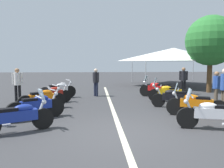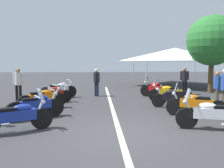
{
  "view_description": "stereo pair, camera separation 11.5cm",
  "coord_description": "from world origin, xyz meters",
  "px_view_note": "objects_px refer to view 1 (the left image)",
  "views": [
    {
      "loc": [
        -6.22,
        0.7,
        1.99
      ],
      "look_at": [
        3.73,
        0.0,
        1.04
      ],
      "focal_mm": 36.78,
      "sensor_mm": 36.0,
      "label": 1
    },
    {
      "loc": [
        -6.22,
        0.58,
        1.99
      ],
      "look_at": [
        3.73,
        0.0,
        1.04
      ],
      "focal_mm": 36.78,
      "sensor_mm": 36.0,
      "label": 2
    }
  ],
  "objects_px": {
    "motorcycle_left_row_0": "(18,117)",
    "bystander_0": "(96,80)",
    "roadside_tree_0": "(211,41)",
    "motorcycle_right_row_3": "(169,93)",
    "motorcycle_right_row_4": "(157,89)",
    "bystander_3": "(183,79)",
    "event_tent": "(174,54)",
    "motorcycle_right_row_2": "(175,98)",
    "bystander_1": "(216,86)",
    "motorcycle_right_row_1": "(195,104)",
    "bystander_4": "(224,86)",
    "motorcycle_left_row_2": "(43,99)",
    "motorcycle_left_row_1": "(37,106)",
    "motorcycle_right_row_0": "(213,114)",
    "motorcycle_left_row_3": "(52,94)",
    "motorcycle_left_row_4": "(58,90)",
    "bystander_2": "(17,82)"
  },
  "relations": [
    {
      "from": "motorcycle_left_row_1",
      "to": "motorcycle_right_row_1",
      "type": "height_order",
      "value": "motorcycle_right_row_1"
    },
    {
      "from": "motorcycle_right_row_1",
      "to": "bystander_2",
      "type": "xyz_separation_m",
      "value": [
        3.79,
        7.59,
        0.52
      ]
    },
    {
      "from": "motorcycle_left_row_0",
      "to": "bystander_1",
      "type": "height_order",
      "value": "bystander_1"
    },
    {
      "from": "motorcycle_left_row_4",
      "to": "bystander_3",
      "type": "bearing_deg",
      "value": -20.24
    },
    {
      "from": "motorcycle_right_row_3",
      "to": "motorcycle_left_row_1",
      "type": "bearing_deg",
      "value": 49.12
    },
    {
      "from": "bystander_3",
      "to": "event_tent",
      "type": "height_order",
      "value": "event_tent"
    },
    {
      "from": "bystander_0",
      "to": "bystander_4",
      "type": "xyz_separation_m",
      "value": [
        -4.49,
        -5.2,
        0.08
      ]
    },
    {
      "from": "motorcycle_left_row_1",
      "to": "motorcycle_left_row_3",
      "type": "bearing_deg",
      "value": 58.26
    },
    {
      "from": "motorcycle_left_row_0",
      "to": "bystander_4",
      "type": "distance_m",
      "value": 7.78
    },
    {
      "from": "motorcycle_left_row_2",
      "to": "event_tent",
      "type": "bearing_deg",
      "value": 15.22
    },
    {
      "from": "bystander_0",
      "to": "roadside_tree_0",
      "type": "height_order",
      "value": "roadside_tree_0"
    },
    {
      "from": "bystander_3",
      "to": "bystander_4",
      "type": "bearing_deg",
      "value": -176.42
    },
    {
      "from": "motorcycle_right_row_0",
      "to": "motorcycle_right_row_2",
      "type": "xyz_separation_m",
      "value": [
        3.27,
        0.02,
        -0.02
      ]
    },
    {
      "from": "motorcycle_left_row_3",
      "to": "motorcycle_right_row_3",
      "type": "xyz_separation_m",
      "value": [
        -0.03,
        -5.77,
        0.02
      ]
    },
    {
      "from": "motorcycle_right_row_2",
      "to": "motorcycle_right_row_4",
      "type": "xyz_separation_m",
      "value": [
        3.13,
        -0.07,
        0.03
      ]
    },
    {
      "from": "bystander_4",
      "to": "motorcycle_right_row_1",
      "type": "bearing_deg",
      "value": 31.65
    },
    {
      "from": "motorcycle_left_row_3",
      "to": "bystander_1",
      "type": "xyz_separation_m",
      "value": [
        -1.02,
        -7.66,
        0.47
      ]
    },
    {
      "from": "motorcycle_right_row_4",
      "to": "event_tent",
      "type": "height_order",
      "value": "event_tent"
    },
    {
      "from": "motorcycle_right_row_4",
      "to": "bystander_2",
      "type": "distance_m",
      "value": 7.53
    },
    {
      "from": "motorcycle_left_row_0",
      "to": "bystander_4",
      "type": "xyz_separation_m",
      "value": [
        2.39,
        -7.38,
        0.56
      ]
    },
    {
      "from": "event_tent",
      "to": "motorcycle_right_row_0",
      "type": "bearing_deg",
      "value": 166.11
    },
    {
      "from": "motorcycle_left_row_1",
      "to": "roadside_tree_0",
      "type": "distance_m",
      "value": 11.9
    },
    {
      "from": "motorcycle_left_row_2",
      "to": "motorcycle_right_row_2",
      "type": "bearing_deg",
      "value": -31.67
    },
    {
      "from": "bystander_1",
      "to": "bystander_2",
      "type": "bearing_deg",
      "value": 9.2
    },
    {
      "from": "motorcycle_right_row_1",
      "to": "event_tent",
      "type": "height_order",
      "value": "event_tent"
    },
    {
      "from": "motorcycle_left_row_0",
      "to": "motorcycle_left_row_3",
      "type": "bearing_deg",
      "value": 60.56
    },
    {
      "from": "motorcycle_right_row_2",
      "to": "bystander_1",
      "type": "relative_size",
      "value": 1.26
    },
    {
      "from": "motorcycle_left_row_1",
      "to": "event_tent",
      "type": "relative_size",
      "value": 0.26
    },
    {
      "from": "motorcycle_left_row_1",
      "to": "bystander_1",
      "type": "distance_m",
      "value": 7.9
    },
    {
      "from": "event_tent",
      "to": "bystander_2",
      "type": "bearing_deg",
      "value": 124.66
    },
    {
      "from": "bystander_1",
      "to": "motorcycle_left_row_4",
      "type": "bearing_deg",
      "value": 0.96
    },
    {
      "from": "motorcycle_right_row_4",
      "to": "bystander_0",
      "type": "height_order",
      "value": "bystander_0"
    },
    {
      "from": "motorcycle_right_row_0",
      "to": "motorcycle_right_row_4",
      "type": "bearing_deg",
      "value": -75.54
    },
    {
      "from": "bystander_0",
      "to": "roadside_tree_0",
      "type": "bearing_deg",
      "value": 150.42
    },
    {
      "from": "motorcycle_left_row_0",
      "to": "bystander_0",
      "type": "relative_size",
      "value": 1.15
    },
    {
      "from": "motorcycle_left_row_0",
      "to": "motorcycle_left_row_3",
      "type": "xyz_separation_m",
      "value": [
        4.66,
        -0.06,
        -0.02
      ]
    },
    {
      "from": "motorcycle_left_row_2",
      "to": "roadside_tree_0",
      "type": "bearing_deg",
      "value": -4.88
    },
    {
      "from": "motorcycle_left_row_1",
      "to": "motorcycle_right_row_0",
      "type": "bearing_deg",
      "value": -49.55
    },
    {
      "from": "motorcycle_left_row_3",
      "to": "motorcycle_right_row_0",
      "type": "xyz_separation_m",
      "value": [
        -4.75,
        -5.57,
        0.02
      ]
    },
    {
      "from": "motorcycle_right_row_3",
      "to": "motorcycle_right_row_1",
      "type": "bearing_deg",
      "value": 110.7
    },
    {
      "from": "bystander_1",
      "to": "bystander_3",
      "type": "height_order",
      "value": "bystander_3"
    },
    {
      "from": "motorcycle_left_row_0",
      "to": "motorcycle_right_row_1",
      "type": "height_order",
      "value": "motorcycle_right_row_1"
    },
    {
      "from": "motorcycle_left_row_3",
      "to": "motorcycle_right_row_2",
      "type": "xyz_separation_m",
      "value": [
        -1.49,
        -5.55,
        -0.0
      ]
    },
    {
      "from": "motorcycle_left_row_1",
      "to": "motorcycle_right_row_4",
      "type": "xyz_separation_m",
      "value": [
        4.73,
        -5.57,
        0.01
      ]
    },
    {
      "from": "bystander_0",
      "to": "event_tent",
      "type": "height_order",
      "value": "event_tent"
    },
    {
      "from": "motorcycle_left_row_1",
      "to": "bystander_3",
      "type": "relative_size",
      "value": 1.08
    },
    {
      "from": "bystander_4",
      "to": "bystander_3",
      "type": "bearing_deg",
      "value": -88.88
    },
    {
      "from": "motorcycle_left_row_3",
      "to": "motorcycle_left_row_0",
      "type": "bearing_deg",
      "value": -118.99
    },
    {
      "from": "motorcycle_right_row_2",
      "to": "bystander_3",
      "type": "bearing_deg",
      "value": -96.62
    },
    {
      "from": "motorcycle_right_row_3",
      "to": "motorcycle_right_row_4",
      "type": "relative_size",
      "value": 1.06
    }
  ]
}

